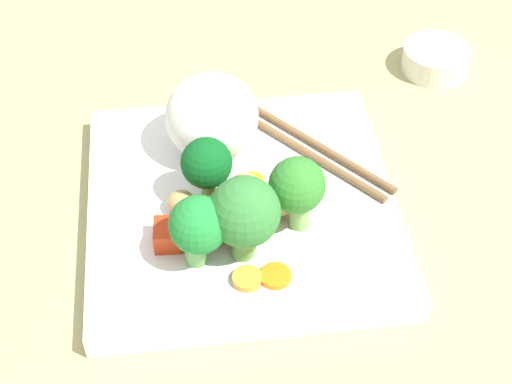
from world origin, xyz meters
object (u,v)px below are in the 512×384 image
chopstick_pair (288,134)px  carrot_slice_2 (275,276)px  rice_mound (212,117)px  broccoli_floret_1 (239,214)px  sauce_cup (435,59)px  square_plate (241,206)px

chopstick_pair → carrot_slice_2: bearing=127.5°
rice_mound → broccoli_floret_1: same height
rice_mound → sauce_cup: bearing=-60.8°
carrot_slice_2 → sauce_cup: 30.97cm
rice_mound → carrot_slice_2: rice_mound is taller
square_plate → rice_mound: size_ratio=3.14×
broccoli_floret_1 → chopstick_pair: 13.57cm
square_plate → sauce_cup: 26.23cm
square_plate → chopstick_pair: 8.06cm
chopstick_pair → sauce_cup: size_ratio=2.61×
square_plate → sauce_cup: (17.69, -19.36, 0.21)cm
square_plate → broccoli_floret_1: bearing=175.7°
broccoli_floret_1 → carrot_slice_2: (-2.50, -2.41, -3.91)cm
rice_mound → sauce_cup: (11.94, -21.35, -4.19)cm
rice_mound → sauce_cup: rice_mound is taller
square_plate → carrot_slice_2: size_ratio=10.48×
broccoli_floret_1 → sauce_cup: (23.13, -19.77, -4.90)cm
rice_mound → carrot_slice_2: (-13.69, -3.98, -3.21)cm
rice_mound → sauce_cup: 24.82cm
square_plate → rice_mound: 7.52cm
rice_mound → broccoli_floret_1: (-11.19, -1.58, 0.71)cm
broccoli_floret_1 → sauce_cup: bearing=-40.5°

